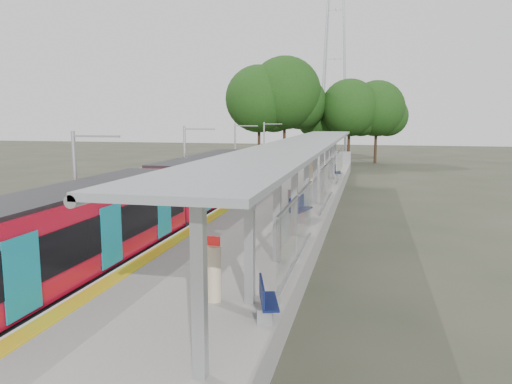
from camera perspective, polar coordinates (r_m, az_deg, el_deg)
ground at (r=13.03m, az=-11.98°, el=-18.72°), size 200.00×200.00×0.00m
trackbed at (r=32.44m, az=-4.41°, el=-1.79°), size 3.00×70.00×0.24m
platform at (r=31.35m, az=3.47°, el=-1.44°), size 6.00×50.00×1.00m
tactile_strip at (r=31.77m, az=-1.07°, el=-0.35°), size 0.60×50.00×0.02m
end_fence at (r=55.81m, az=7.69°, el=4.03°), size 6.00×0.10×1.20m
train at (r=23.82m, az=-10.87°, el=-0.97°), size 2.74×27.60×3.62m
canopy at (r=26.92m, az=5.58°, el=4.83°), size 3.27×38.00×3.66m
pylon at (r=84.69m, az=9.06°, el=17.33°), size 8.00×4.00×38.00m
tree_cluster at (r=63.86m, az=5.94°, el=10.21°), size 21.92×13.41×13.40m
catenary_masts at (r=31.67m, az=-7.97°, el=3.00°), size 2.08×48.16×5.40m
bench_near at (r=12.65m, az=1.13°, el=-12.04°), size 0.77×1.40×0.92m
bench_mid at (r=24.10m, az=4.95°, el=-1.79°), size 0.95×1.79×1.17m
bench_far at (r=41.18m, az=9.20°, el=2.36°), size 0.58×1.61×1.08m
info_pillar_near at (r=13.63m, az=-4.82°, el=-9.23°), size 0.40×0.40×1.79m
info_pillar_far at (r=37.67m, az=6.19°, el=2.26°), size 0.43×0.43×1.92m
litter_bin at (r=27.98m, az=4.13°, el=-0.65°), size 0.60×0.60×0.93m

